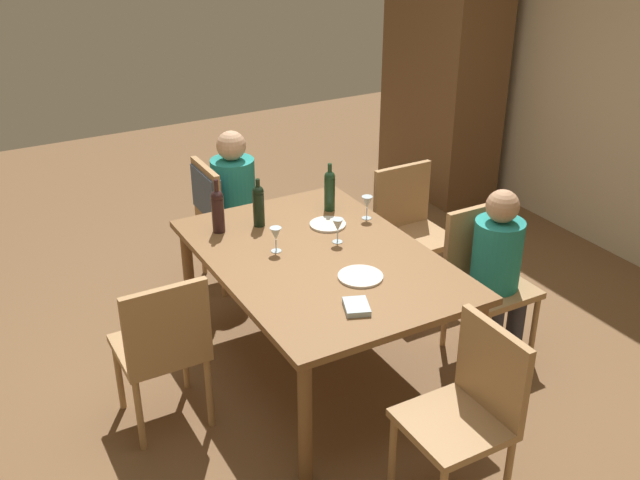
# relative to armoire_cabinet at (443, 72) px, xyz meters

# --- Properties ---
(ground_plane) EXTENTS (10.00, 10.00, 0.00)m
(ground_plane) POSITION_rel_armoire_cabinet_xyz_m (1.96, -2.34, -1.10)
(ground_plane) COLOR brown
(armoire_cabinet) EXTENTS (1.18, 0.62, 2.18)m
(armoire_cabinet) POSITION_rel_armoire_cabinet_xyz_m (0.00, 0.00, 0.00)
(armoire_cabinet) COLOR brown
(armoire_cabinet) RESTS_ON ground_plane
(dining_table) EXTENTS (1.72, 1.19, 0.75)m
(dining_table) POSITION_rel_armoire_cabinet_xyz_m (1.96, -2.34, -0.42)
(dining_table) COLOR brown
(dining_table) RESTS_ON ground_plane
(chair_left_end) EXTENTS (0.44, 0.46, 0.92)m
(chair_left_end) POSITION_rel_armoire_cabinet_xyz_m (0.72, -2.47, -0.50)
(chair_left_end) COLOR #A87F51
(chair_left_end) RESTS_ON ground_plane
(chair_far_right) EXTENTS (0.44, 0.44, 0.92)m
(chair_far_right) POSITION_rel_armoire_cabinet_xyz_m (2.26, -1.37, -0.56)
(chair_far_right) COLOR #A87F51
(chair_far_right) RESTS_ON ground_plane
(chair_near) EXTENTS (0.44, 0.44, 0.92)m
(chair_near) POSITION_rel_armoire_cabinet_xyz_m (2.05, -3.32, -0.56)
(chair_near) COLOR #A87F51
(chair_near) RESTS_ON ground_plane
(chair_far_left) EXTENTS (0.44, 0.44, 0.92)m
(chair_far_left) POSITION_rel_armoire_cabinet_xyz_m (1.49, -1.37, -0.56)
(chair_far_left) COLOR #A87F51
(chair_far_left) RESTS_ON ground_plane
(chair_right_end) EXTENTS (0.44, 0.44, 0.92)m
(chair_right_end) POSITION_rel_armoire_cabinet_xyz_m (3.20, -2.26, -0.56)
(chair_right_end) COLOR #A87F51
(chair_right_end) RESTS_ON ground_plane
(person_woman_host) EXTENTS (0.31, 0.35, 1.13)m
(person_woman_host) POSITION_rel_armoire_cabinet_xyz_m (0.72, -2.32, -0.44)
(person_woman_host) COLOR #33333D
(person_woman_host) RESTS_ON ground_plane
(person_man_bearded) EXTENTS (0.33, 0.29, 1.10)m
(person_man_bearded) POSITION_rel_armoire_cabinet_xyz_m (2.37, -1.37, -0.46)
(person_man_bearded) COLOR #33333D
(person_man_bearded) RESTS_ON ground_plane
(wine_bottle_tall_green) EXTENTS (0.07, 0.07, 0.32)m
(wine_bottle_tall_green) POSITION_rel_armoire_cabinet_xyz_m (1.44, -1.98, -0.20)
(wine_bottle_tall_green) COLOR #19381E
(wine_bottle_tall_green) RESTS_ON dining_table
(wine_bottle_dark_red) EXTENTS (0.07, 0.07, 0.31)m
(wine_bottle_dark_red) POSITION_rel_armoire_cabinet_xyz_m (1.43, -2.47, -0.20)
(wine_bottle_dark_red) COLOR black
(wine_bottle_dark_red) RESTS_ON dining_table
(wine_bottle_short_olive) EXTENTS (0.08, 0.08, 0.34)m
(wine_bottle_short_olive) POSITION_rel_armoire_cabinet_xyz_m (1.39, -2.72, -0.20)
(wine_bottle_short_olive) COLOR black
(wine_bottle_short_olive) RESTS_ON dining_table
(wine_glass_near_left) EXTENTS (0.07, 0.07, 0.15)m
(wine_glass_near_left) POSITION_rel_armoire_cabinet_xyz_m (1.86, -2.17, -0.24)
(wine_glass_near_left) COLOR silver
(wine_glass_near_left) RESTS_ON dining_table
(wine_glass_centre) EXTENTS (0.07, 0.07, 0.15)m
(wine_glass_centre) POSITION_rel_armoire_cabinet_xyz_m (1.79, -2.53, -0.24)
(wine_glass_centre) COLOR silver
(wine_glass_centre) RESTS_ON dining_table
(wine_glass_near_right) EXTENTS (0.07, 0.07, 0.15)m
(wine_glass_near_right) POSITION_rel_armoire_cabinet_xyz_m (1.66, -1.84, -0.24)
(wine_glass_near_right) COLOR silver
(wine_glass_near_right) RESTS_ON dining_table
(dinner_plate_host) EXTENTS (0.24, 0.24, 0.01)m
(dinner_plate_host) POSITION_rel_armoire_cabinet_xyz_m (2.29, -2.28, -0.34)
(dinner_plate_host) COLOR silver
(dinner_plate_host) RESTS_ON dining_table
(dinner_plate_guest_left) EXTENTS (0.22, 0.22, 0.01)m
(dinner_plate_guest_left) POSITION_rel_armoire_cabinet_xyz_m (1.64, -2.11, -0.34)
(dinner_plate_guest_left) COLOR silver
(dinner_plate_guest_left) RESTS_ON dining_table
(folded_napkin) EXTENTS (0.19, 0.17, 0.03)m
(folded_napkin) POSITION_rel_armoire_cabinet_xyz_m (2.55, -2.46, -0.33)
(folded_napkin) COLOR #ADC6D6
(folded_napkin) RESTS_ON dining_table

